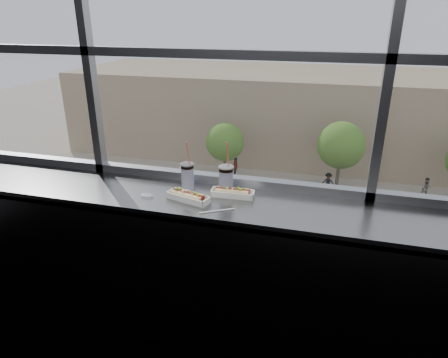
% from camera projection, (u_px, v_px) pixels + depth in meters
% --- Properties ---
extents(wall_back_lower, '(6.00, 0.00, 6.00)m').
position_uv_depth(wall_back_lower, '(225.00, 248.00, 3.11)').
color(wall_back_lower, black).
rests_on(wall_back_lower, ground).
extents(window_glass, '(6.00, 0.00, 6.00)m').
position_uv_depth(window_glass, '(226.00, 3.00, 2.46)').
color(window_glass, silver).
rests_on(window_glass, ground).
extents(window_mullions, '(6.00, 0.08, 2.40)m').
position_uv_depth(window_mullions, '(225.00, 3.00, 2.44)').
color(window_mullions, gray).
rests_on(window_mullions, ground).
extents(counter, '(6.00, 0.55, 0.06)m').
position_uv_depth(counter, '(214.00, 203.00, 2.67)').
color(counter, gray).
rests_on(counter, ground).
extents(counter_fascia, '(6.00, 0.04, 1.04)m').
position_uv_depth(counter_fascia, '(203.00, 290.00, 2.64)').
color(counter_fascia, gray).
rests_on(counter_fascia, ground).
extents(hotdog_tray_left, '(0.31, 0.17, 0.07)m').
position_uv_depth(hotdog_tray_left, '(188.00, 196.00, 2.62)').
color(hotdog_tray_left, white).
rests_on(hotdog_tray_left, counter).
extents(hotdog_tray_right, '(0.29, 0.11, 0.07)m').
position_uv_depth(hotdog_tray_right, '(233.00, 192.00, 2.68)').
color(hotdog_tray_right, white).
rests_on(hotdog_tray_right, counter).
extents(soda_cup_left, '(0.10, 0.10, 0.35)m').
position_uv_depth(soda_cup_left, '(187.00, 175.00, 2.77)').
color(soda_cup_left, white).
rests_on(soda_cup_left, counter).
extents(soda_cup_right, '(0.10, 0.10, 0.38)m').
position_uv_depth(soda_cup_right, '(226.00, 178.00, 2.69)').
color(soda_cup_right, white).
rests_on(soda_cup_right, counter).
extents(loose_straw, '(0.20, 0.13, 0.01)m').
position_uv_depth(loose_straw, '(217.00, 211.00, 2.48)').
color(loose_straw, white).
rests_on(loose_straw, counter).
extents(wrapper, '(0.09, 0.07, 0.02)m').
position_uv_depth(wrapper, '(147.00, 195.00, 2.68)').
color(wrapper, silver).
rests_on(wrapper, counter).
extents(plaza_ground, '(120.00, 120.00, 0.00)m').
position_uv_depth(plaza_ground, '(323.00, 137.00, 46.27)').
color(plaza_ground, gray).
rests_on(plaza_ground, ground).
extents(street_asphalt, '(80.00, 10.00, 0.06)m').
position_uv_depth(street_asphalt, '(307.00, 238.00, 25.34)').
color(street_asphalt, black).
rests_on(street_asphalt, plaza_ground).
extents(far_sidewalk, '(80.00, 6.00, 0.04)m').
position_uv_depth(far_sidewalk, '(315.00, 189.00, 32.46)').
color(far_sidewalk, gray).
rests_on(far_sidewalk, plaza_ground).
extents(far_building, '(50.00, 14.00, 8.00)m').
position_uv_depth(far_building, '(325.00, 114.00, 39.84)').
color(far_building, '#988265').
rests_on(far_building, plaza_ground).
extents(car_near_b, '(2.95, 5.94, 1.91)m').
position_uv_depth(car_near_b, '(172.00, 240.00, 23.24)').
color(car_near_b, '#2A2A2A').
rests_on(car_near_b, street_asphalt).
extents(car_near_a, '(2.86, 6.69, 2.22)m').
position_uv_depth(car_near_a, '(66.00, 222.00, 24.94)').
color(car_near_a, gray).
rests_on(car_near_a, street_asphalt).
extents(car_far_b, '(3.52, 6.92, 2.21)m').
position_uv_depth(car_far_b, '(342.00, 200.00, 27.98)').
color(car_far_b, '#670210').
rests_on(car_far_b, street_asphalt).
extents(car_near_c, '(3.08, 6.78, 2.22)m').
position_uv_depth(car_near_c, '(312.00, 259.00, 21.22)').
color(car_near_c, '#951400').
rests_on(car_near_c, street_asphalt).
extents(car_far_a, '(2.54, 5.73, 1.89)m').
position_uv_depth(car_far_a, '(178.00, 184.00, 31.05)').
color(car_far_a, black).
rests_on(car_far_a, street_asphalt).
extents(pedestrian_d, '(0.88, 0.66, 1.98)m').
position_uv_depth(pedestrian_d, '(427.00, 186.00, 30.53)').
color(pedestrian_d, '#66605B').
rests_on(pedestrian_d, far_sidewalk).
extents(pedestrian_b, '(0.83, 0.62, 1.86)m').
position_uv_depth(pedestrian_b, '(328.00, 180.00, 31.77)').
color(pedestrian_b, '#66605B').
rests_on(pedestrian_b, far_sidewalk).
extents(pedestrian_c, '(0.69, 0.92, 2.08)m').
position_uv_depth(pedestrian_c, '(372.00, 187.00, 30.20)').
color(pedestrian_c, '#66605B').
rests_on(pedestrian_c, far_sidewalk).
extents(pedestrian_a, '(0.71, 0.95, 2.14)m').
position_uv_depth(pedestrian_a, '(235.00, 165.00, 34.45)').
color(pedestrian_a, '#66605B').
rests_on(pedestrian_a, far_sidewalk).
extents(tree_left, '(3.20, 3.20, 5.00)m').
position_uv_depth(tree_left, '(225.00, 142.00, 33.04)').
color(tree_left, '#47382B').
rests_on(tree_left, far_sidewalk).
extents(tree_center, '(3.67, 3.67, 5.73)m').
position_uv_depth(tree_center, '(341.00, 145.00, 30.59)').
color(tree_center, '#47382B').
rests_on(tree_center, far_sidewalk).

